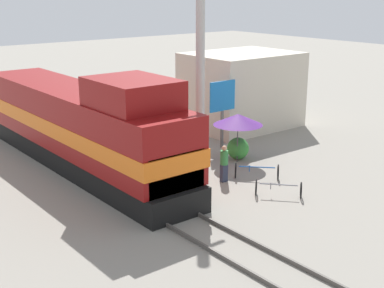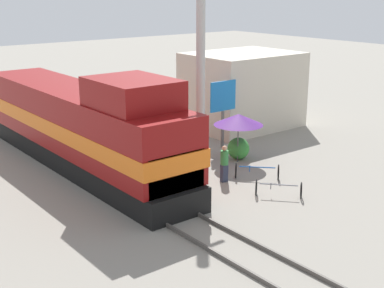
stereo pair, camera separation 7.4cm
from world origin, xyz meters
TOP-DOWN VIEW (x-y plane):
  - ground_plane at (0.00, 0.00)m, footprint 120.00×120.00m
  - rail_near at (-0.72, 0.00)m, footprint 0.08×28.57m
  - rail_far at (0.72, 0.00)m, footprint 0.08×28.57m
  - locomotive at (0.00, 4.82)m, footprint 2.92×15.66m
  - utility_pole at (4.04, 1.48)m, footprint 1.80×0.39m
  - vendor_umbrella at (6.18, 1.27)m, footprint 2.33×2.33m
  - billboard_sign at (7.21, 3.54)m, footprint 1.64×0.12m
  - shrub_cluster at (6.51, 1.57)m, footprint 1.07×1.07m
  - person_bystander at (3.88, -0.36)m, footprint 0.34×0.34m
  - bicycle at (5.21, -1.01)m, footprint 1.82×1.83m
  - bicycle_spare at (4.41, -3.02)m, footprint 1.71×1.79m
  - building_block_distant at (11.06, 6.17)m, footprint 6.21×4.74m

SIDE VIEW (x-z plane):
  - ground_plane at x=0.00m, z-range 0.00..0.00m
  - rail_near at x=-0.72m, z-range 0.00..0.15m
  - rail_far at x=0.72m, z-range 0.00..0.15m
  - bicycle_spare at x=4.41m, z-range 0.01..0.67m
  - bicycle at x=5.21m, z-range 0.01..0.70m
  - shrub_cluster at x=6.51m, z-range 0.00..1.07m
  - person_bystander at x=3.88m, z-range 0.06..1.68m
  - locomotive at x=0.00m, z-range -0.39..4.35m
  - vendor_umbrella at x=6.18m, z-range 0.91..3.26m
  - building_block_distant at x=11.06m, z-range 0.00..4.38m
  - billboard_sign at x=7.21m, z-range 0.76..4.25m
  - utility_pole at x=4.04m, z-range 0.06..9.80m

